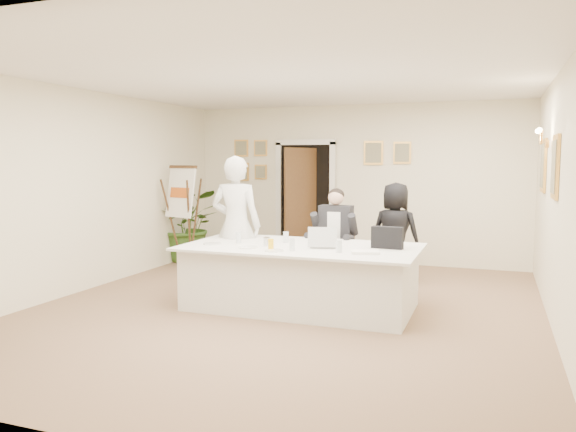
% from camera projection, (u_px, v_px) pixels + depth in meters
% --- Properties ---
extents(floor, '(7.00, 7.00, 0.00)m').
position_uv_depth(floor, '(285.00, 309.00, 6.90)').
color(floor, '#7A6145').
rests_on(floor, ground).
extents(ceiling, '(6.00, 7.00, 0.02)m').
position_uv_depth(ceiling, '(285.00, 77.00, 6.62)').
color(ceiling, white).
rests_on(ceiling, wall_back).
extents(wall_back, '(6.00, 0.10, 2.80)m').
position_uv_depth(wall_back, '(354.00, 184.00, 10.03)').
color(wall_back, beige).
rests_on(wall_back, floor).
extents(wall_front, '(6.00, 0.10, 2.80)m').
position_uv_depth(wall_front, '(89.00, 228.00, 3.50)').
color(wall_front, beige).
rests_on(wall_front, floor).
extents(wall_left, '(0.10, 7.00, 2.80)m').
position_uv_depth(wall_left, '(84.00, 191.00, 7.80)').
color(wall_left, beige).
rests_on(wall_left, floor).
extents(wall_right, '(0.10, 7.00, 2.80)m').
position_uv_depth(wall_right, '(560.00, 202.00, 5.73)').
color(wall_right, beige).
rests_on(wall_right, floor).
extents(doorway, '(1.14, 0.86, 2.20)m').
position_uv_depth(doorway, '(304.00, 203.00, 10.20)').
color(doorway, black).
rests_on(doorway, floor).
extents(pictures_back_wall, '(3.40, 0.06, 0.80)m').
position_uv_depth(pictures_back_wall, '(311.00, 159.00, 10.23)').
color(pictures_back_wall, '#E7AC4E').
rests_on(pictures_back_wall, wall_back).
extents(pictures_right_wall, '(0.06, 2.20, 0.80)m').
position_uv_depth(pictures_right_wall, '(548.00, 166.00, 6.83)').
color(pictures_right_wall, '#E7AC4E').
rests_on(pictures_right_wall, wall_right).
extents(wall_sconce, '(0.20, 0.30, 0.24)m').
position_uv_depth(wall_sconce, '(543.00, 137.00, 6.82)').
color(wall_sconce, gold).
rests_on(wall_sconce, wall_right).
extents(conference_table, '(2.87, 1.53, 0.78)m').
position_uv_depth(conference_table, '(301.00, 276.00, 6.93)').
color(conference_table, silver).
rests_on(conference_table, floor).
extents(seated_man, '(0.66, 0.70, 1.45)m').
position_uv_depth(seated_man, '(335.00, 239.00, 7.87)').
color(seated_man, black).
rests_on(seated_man, floor).
extents(flip_chart, '(0.61, 0.45, 1.70)m').
position_uv_depth(flip_chart, '(185.00, 222.00, 9.49)').
color(flip_chart, '#3E2413').
rests_on(flip_chart, floor).
extents(standing_man, '(0.73, 0.53, 1.88)m').
position_uv_depth(standing_man, '(236.00, 226.00, 7.59)').
color(standing_man, silver).
rests_on(standing_man, floor).
extents(standing_woman, '(0.80, 0.60, 1.50)m').
position_uv_depth(standing_woman, '(395.00, 233.00, 8.23)').
color(standing_woman, black).
rests_on(standing_woman, floor).
extents(potted_palm, '(1.51, 1.44, 1.31)m').
position_uv_depth(potted_palm, '(189.00, 225.00, 10.14)').
color(potted_palm, '#2F531B').
rests_on(potted_palm, floor).
extents(laptop, '(0.41, 0.43, 0.28)m').
position_uv_depth(laptop, '(325.00, 236.00, 6.76)').
color(laptop, '#B7BABC').
rests_on(laptop, conference_table).
extents(laptop_bag, '(0.38, 0.13, 0.26)m').
position_uv_depth(laptop_bag, '(387.00, 238.00, 6.66)').
color(laptop_bag, black).
rests_on(laptop_bag, conference_table).
extents(paper_stack, '(0.36, 0.30, 0.03)m').
position_uv_depth(paper_stack, '(365.00, 252.00, 6.32)').
color(paper_stack, white).
rests_on(paper_stack, conference_table).
extents(plate_left, '(0.29, 0.29, 0.01)m').
position_uv_depth(plate_left, '(212.00, 244.00, 7.00)').
color(plate_left, white).
rests_on(plate_left, conference_table).
extents(plate_mid, '(0.30, 0.30, 0.01)m').
position_uv_depth(plate_mid, '(248.00, 247.00, 6.71)').
color(plate_mid, white).
rests_on(plate_mid, conference_table).
extents(plate_near, '(0.24, 0.24, 0.01)m').
position_uv_depth(plate_near, '(274.00, 251.00, 6.46)').
color(plate_near, white).
rests_on(plate_near, conference_table).
extents(glass_a, '(0.07, 0.07, 0.14)m').
position_uv_depth(glass_a, '(238.00, 237.00, 7.11)').
color(glass_a, silver).
rests_on(glass_a, conference_table).
extents(glass_b, '(0.07, 0.07, 0.14)m').
position_uv_depth(glass_b, '(292.00, 245.00, 6.49)').
color(glass_b, silver).
rests_on(glass_b, conference_table).
extents(glass_c, '(0.08, 0.08, 0.14)m').
position_uv_depth(glass_c, '(339.00, 247.00, 6.37)').
color(glass_c, silver).
rests_on(glass_c, conference_table).
extents(glass_d, '(0.08, 0.08, 0.14)m').
position_uv_depth(glass_d, '(286.00, 237.00, 7.15)').
color(glass_d, silver).
rests_on(glass_d, conference_table).
extents(oj_glass, '(0.08, 0.08, 0.13)m').
position_uv_depth(oj_glass, '(271.00, 244.00, 6.57)').
color(oj_glass, yellow).
rests_on(oj_glass, conference_table).
extents(steel_jug, '(0.10, 0.10, 0.11)m').
position_uv_depth(steel_jug, '(267.00, 242.00, 6.86)').
color(steel_jug, silver).
rests_on(steel_jug, conference_table).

